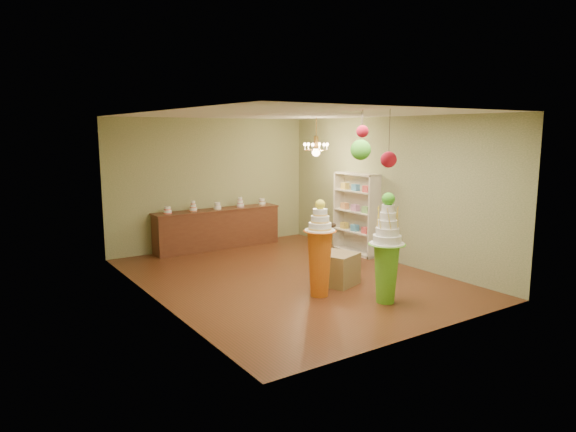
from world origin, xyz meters
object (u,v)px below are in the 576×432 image
pedestal_orange (320,256)px  sideboard (218,228)px  round_table (324,235)px  pedestal_green (386,258)px

pedestal_orange → sideboard: pedestal_orange is taller
pedestal_orange → round_table: 2.92m
pedestal_green → pedestal_orange: 1.09m
pedestal_orange → round_table: (1.83, 2.26, -0.24)m
pedestal_green → sideboard: pedestal_green is taller
sideboard → round_table: size_ratio=4.46×
round_table → pedestal_green: bearing=-110.4°
pedestal_green → pedestal_orange: size_ratio=1.09×
pedestal_orange → round_table: bearing=51.0°
pedestal_green → round_table: 3.33m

